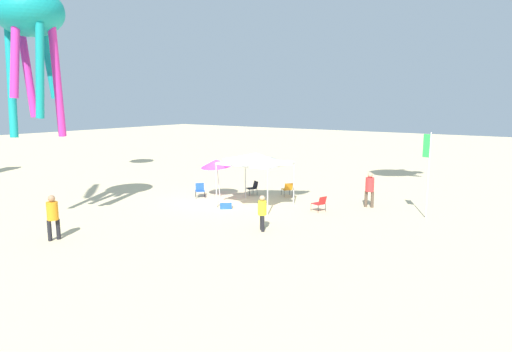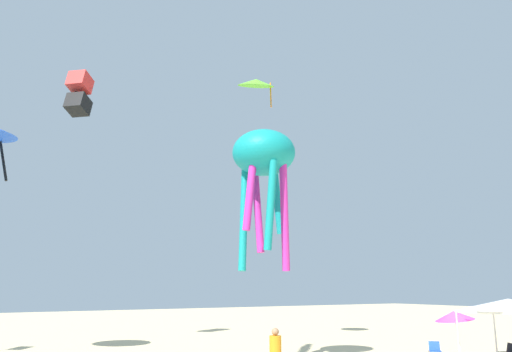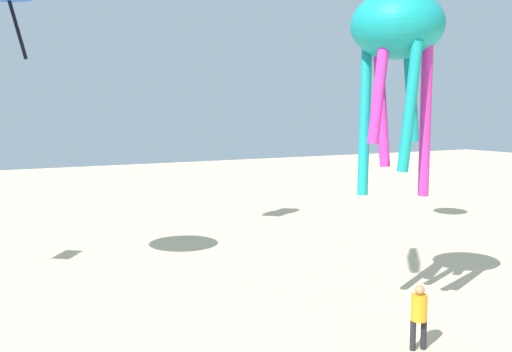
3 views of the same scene
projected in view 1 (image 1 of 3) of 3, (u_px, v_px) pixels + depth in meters
ground at (215, 202)px, 25.03m from camera, size 120.00×120.00×0.10m
canopy_tent at (256, 159)px, 23.29m from camera, size 3.31×2.93×2.87m
beach_umbrella at (216, 163)px, 25.48m from camera, size 1.80×1.83×2.37m
folding_chair_facing_ocean at (288, 188)px, 26.09m from camera, size 0.81×0.79×0.82m
folding_chair_near_cooler at (253, 187)px, 26.52m from camera, size 0.75×0.79×0.82m
folding_chair_left_of_tent at (200, 189)px, 25.83m from camera, size 0.81×0.81×0.82m
folding_chair_right_of_tent at (320, 203)px, 22.45m from camera, size 0.75×0.68×0.82m
cooler_box at (226, 205)px, 23.17m from camera, size 0.74×0.72×0.40m
banner_flag at (428, 167)px, 20.93m from camera, size 0.36×0.06×4.13m
person_kite_handler at (370, 187)px, 23.32m from camera, size 0.50×0.45×1.87m
person_beachcomber at (53, 214)px, 17.77m from camera, size 0.44×0.49×1.86m
person_by_tent at (262, 210)px, 19.08m from camera, size 0.37×0.37×1.57m
kite_octopus_teal at (29, 20)px, 18.50m from camera, size 2.83×2.83×6.29m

